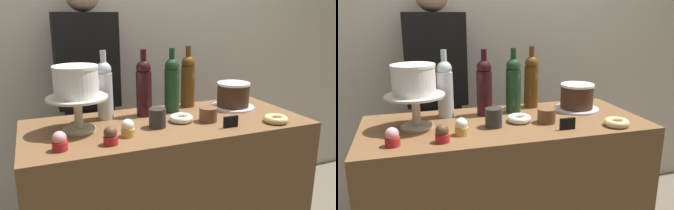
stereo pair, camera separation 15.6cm
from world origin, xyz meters
The scene contains 19 objects.
back_wall centered at (0.00, 0.86, 1.30)m, with size 6.00×0.05×2.60m.
display_counter centered at (0.00, 0.00, 0.45)m, with size 1.30×0.57×0.90m.
cake_stand_pedestal centered at (-0.40, 0.03, 1.01)m, with size 0.26×0.26×0.15m.
white_layer_cake centered at (-0.40, 0.03, 1.12)m, with size 0.19×0.19×0.13m.
silver_serving_platter centered at (0.41, 0.10, 0.91)m, with size 0.23×0.23×0.01m.
chocolate_round_cake centered at (0.41, 0.10, 0.98)m, with size 0.17×0.17×0.13m.
wine_bottle_amber centered at (0.20, 0.22, 1.05)m, with size 0.08×0.08×0.33m.
wine_bottle_dark_red centered at (-0.07, 0.14, 1.05)m, with size 0.08×0.08×0.33m.
wine_bottle_green centered at (0.08, 0.15, 1.05)m, with size 0.08×0.08×0.33m.
wine_bottle_clear centered at (-0.26, 0.16, 1.05)m, with size 0.08×0.08×0.33m.
cupcake_chocolate centered at (-0.31, -0.18, 0.94)m, with size 0.06×0.06×0.07m.
cupcake_strawberry centered at (-0.50, -0.17, 0.94)m, with size 0.06×0.06×0.07m.
cupcake_vanilla centered at (-0.23, -0.12, 0.94)m, with size 0.06×0.06×0.07m.
donut_glazed centered at (0.46, -0.20, 0.92)m, with size 0.11×0.11×0.03m.
donut_sugar centered at (0.06, -0.02, 0.92)m, with size 0.11×0.11×0.03m.
cookie_stack centered at (0.18, -0.07, 0.94)m, with size 0.08×0.08×0.07m.
price_sign_chalkboard centered at (0.22, -0.18, 0.93)m, with size 0.07×0.01×0.05m.
coffee_cup_ceramic centered at (-0.07, -0.06, 0.95)m, with size 0.08×0.08×0.08m.
barista_figure centered at (-0.26, 0.65, 0.84)m, with size 0.36×0.22×1.60m.
Camera 1 is at (-0.57, -1.40, 1.39)m, focal length 36.26 mm.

